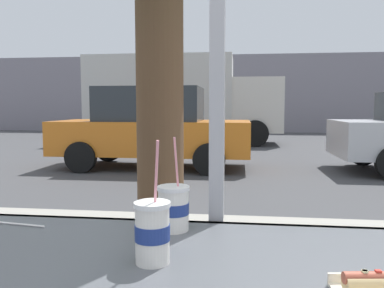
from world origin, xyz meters
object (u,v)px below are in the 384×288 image
Objects in this scene: soda_cup_left at (173,207)px; box_truck at (179,97)px; parked_car_orange at (152,128)px; soda_cup_right at (152,231)px.

box_truck is at bearing 98.82° from soda_cup_left.
soda_cup_left is 13.29m from box_truck.
soda_cup_left is 0.07× the size of parked_car_orange.
box_truck is (-0.32, 5.90, 0.82)m from parked_car_orange.
parked_car_orange is at bearing 103.37° from soda_cup_left.
soda_cup_right is at bearing -77.15° from parked_car_orange.
parked_car_orange is 5.96m from box_truck.
box_truck reaches higher than soda_cup_left.
soda_cup_left is 0.04× the size of box_truck.
soda_cup_left is at bearing -81.18° from box_truck.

